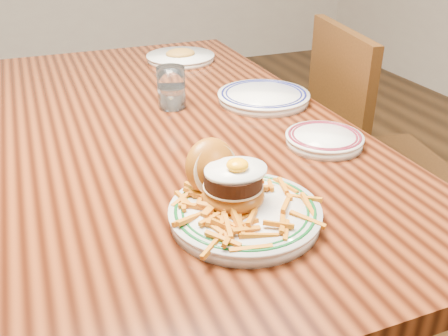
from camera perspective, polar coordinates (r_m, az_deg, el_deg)
name	(u,v)px	position (r m, az deg, el deg)	size (l,w,h in m)	color
floor	(184,330)	(1.75, -4.58, -18.01)	(6.00, 6.00, 0.00)	black
table	(175,151)	(1.35, -5.63, 1.92)	(0.85, 1.60, 0.75)	black
chair_right	(365,157)	(1.75, 15.83, 1.27)	(0.51, 0.51, 0.93)	#40240D
main_plate	(239,200)	(0.89, 1.75, -3.70)	(0.27, 0.29, 0.13)	silver
side_plate	(324,139)	(1.19, 11.39, 3.31)	(0.18, 0.18, 0.03)	silver
rear_plate	(264,96)	(1.45, 4.55, 8.18)	(0.26, 0.26, 0.03)	silver
water_glass	(171,90)	(1.39, -6.02, 8.85)	(0.08, 0.08, 0.12)	white
far_plate	(181,57)	(1.85, -4.99, 12.53)	(0.24, 0.24, 0.04)	silver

